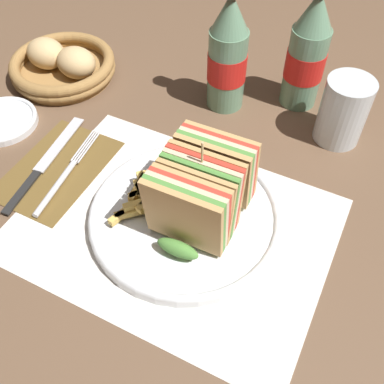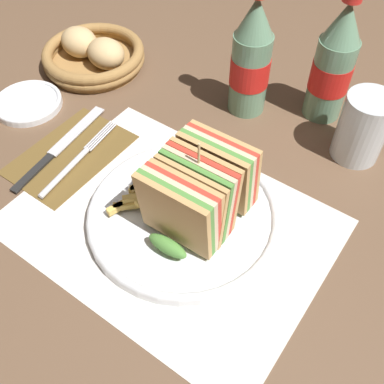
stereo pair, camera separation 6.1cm
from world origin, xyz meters
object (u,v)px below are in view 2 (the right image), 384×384
object	(u,v)px
knife	(59,147)
coke_bottle_far	(333,65)
coke_bottle_near	(251,60)
glass_near	(363,128)
side_saucer	(28,102)
bread_basket	(94,55)
plate_main	(184,215)
club_sandwich	(198,192)
fork	(73,164)

from	to	relation	value
knife	coke_bottle_far	world-z (taller)	coke_bottle_far
coke_bottle_far	coke_bottle_near	bearing A→B (deg)	-150.60
knife	glass_near	size ratio (longest dim) A/B	1.98
coke_bottle_near	side_saucer	world-z (taller)	coke_bottle_near
bread_basket	side_saucer	distance (m)	0.16
plate_main	knife	distance (m)	0.24
knife	plate_main	bearing A→B (deg)	-5.63
coke_bottle_near	glass_near	distance (m)	0.20
plate_main	glass_near	bearing A→B (deg)	61.43
plate_main	coke_bottle_far	world-z (taller)	coke_bottle_far
club_sandwich	side_saucer	world-z (taller)	club_sandwich
fork	club_sandwich	bearing A→B (deg)	-0.37
knife	side_saucer	world-z (taller)	side_saucer
knife	coke_bottle_far	bearing A→B (deg)	40.88
plate_main	club_sandwich	bearing A→B (deg)	12.34
club_sandwich	fork	size ratio (longest dim) A/B	0.83
fork	side_saucer	xyz separation A→B (m)	(-0.17, 0.06, -0.00)
knife	coke_bottle_far	xyz separation A→B (m)	(0.30, 0.33, 0.09)
fork	side_saucer	bearing A→B (deg)	153.53
glass_near	side_saucer	bearing A→B (deg)	-156.69
bread_basket	coke_bottle_near	bearing A→B (deg)	11.72
coke_bottle_near	side_saucer	bearing A→B (deg)	-145.01
plate_main	glass_near	distance (m)	0.30
club_sandwich	glass_near	size ratio (longest dim) A/B	1.40
plate_main	coke_bottle_far	size ratio (longest dim) A/B	1.20
plate_main	coke_bottle_near	world-z (taller)	coke_bottle_near
knife	bread_basket	world-z (taller)	bread_basket
plate_main	coke_bottle_far	distance (m)	0.34
fork	coke_bottle_far	bearing A→B (deg)	46.81
bread_basket	club_sandwich	bearing A→B (deg)	-27.15
coke_bottle_far	bread_basket	world-z (taller)	coke_bottle_far
knife	side_saucer	bearing A→B (deg)	152.94
fork	coke_bottle_far	size ratio (longest dim) A/B	0.82
knife	side_saucer	distance (m)	0.13
side_saucer	knife	bearing A→B (deg)	-20.31
bread_basket	plate_main	bearing A→B (deg)	-29.08
glass_near	club_sandwich	bearing A→B (deg)	-115.29
club_sandwich	knife	world-z (taller)	club_sandwich
bread_basket	glass_near	bearing A→B (deg)	7.30
club_sandwich	knife	size ratio (longest dim) A/B	0.71
glass_near	side_saucer	size ratio (longest dim) A/B	0.93
fork	coke_bottle_near	xyz separation A→B (m)	(0.14, 0.28, 0.09)
knife	bread_basket	xyz separation A→B (m)	(-0.11, 0.20, 0.02)
fork	glass_near	xyz separation A→B (m)	(0.34, 0.28, 0.05)
coke_bottle_far	club_sandwich	bearing A→B (deg)	-96.38
fork	side_saucer	distance (m)	0.18
glass_near	bread_basket	bearing A→B (deg)	-172.70
coke_bottle_near	glass_near	xyz separation A→B (m)	(0.20, 0.00, -0.04)
glass_near	plate_main	bearing A→B (deg)	-118.57
glass_near	coke_bottle_near	bearing A→B (deg)	-179.55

